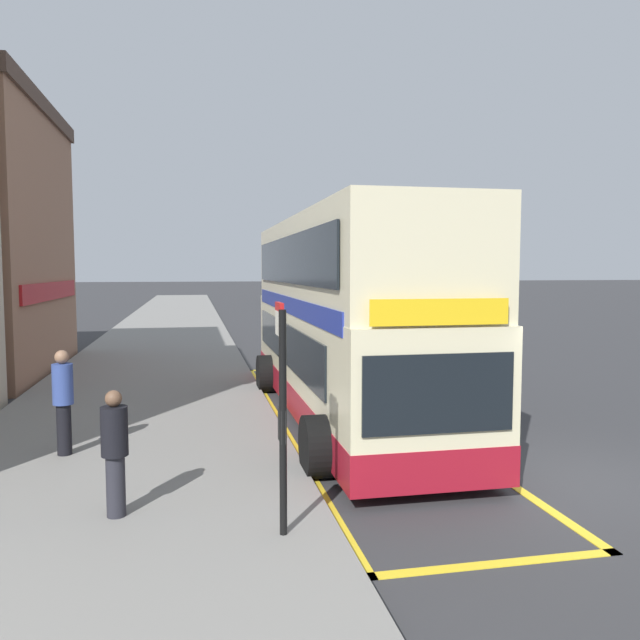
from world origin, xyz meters
name	(u,v)px	position (x,y,z in m)	size (l,w,h in m)	color
ground_plane	(282,320)	(0.00, 32.00, 0.00)	(260.00, 260.00, 0.00)	#333335
pavement_near	(173,320)	(-7.00, 32.00, 0.07)	(6.00, 76.00, 0.14)	gray
double_decker_bus	(343,325)	(-2.46, 4.89, 2.07)	(3.22, 11.16, 4.40)	beige
bus_bay_markings	(346,418)	(-2.45, 4.61, 0.01)	(3.10, 14.16, 0.01)	yellow
bus_stop_sign	(282,399)	(-4.71, -1.36, 1.76)	(0.09, 0.51, 2.76)	black
parked_car_black_ahead	(281,295)	(2.78, 52.65, 0.80)	(2.09, 4.20, 1.62)	black
parked_car_silver_across	(315,298)	(4.71, 45.06, 0.80)	(2.09, 4.20, 1.62)	#B2B5BA
pedestrian_waiting_near_sign	(115,448)	(-6.73, -0.46, 1.02)	(0.34, 0.34, 1.63)	#26262D
pedestrian_further_back	(63,398)	(-7.91, 2.51, 1.12)	(0.34, 0.34, 1.80)	black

